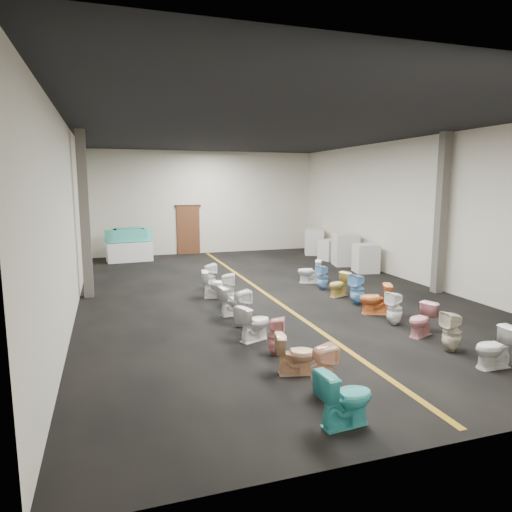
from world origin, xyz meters
The scene contains 36 objects.
floor centered at (0.00, 0.00, 0.00)m, with size 16.00×16.00×0.00m, color black.
ceiling centered at (0.00, 0.00, 4.50)m, with size 16.00×16.00×0.00m, color black.
wall_back centered at (0.00, 8.00, 2.25)m, with size 10.00×10.00×0.00m, color beige.
wall_front centered at (0.00, -8.00, 2.25)m, with size 10.00×10.00×0.00m, color beige.
wall_left centered at (-5.00, 0.00, 2.25)m, with size 16.00×16.00×0.00m, color beige.
wall_right centered at (5.00, 0.00, 2.25)m, with size 16.00×16.00×0.00m, color beige.
aisle_stripe centered at (0.00, 0.00, 0.00)m, with size 0.12×15.60×0.01m, color #926715.
back_door centered at (-0.80, 7.94, 1.05)m, with size 1.00×0.10×2.10m, color #562D19.
door_frame centered at (-0.80, 7.95, 2.12)m, with size 1.15×0.08×0.10m, color #331C11.
column_left centered at (-4.75, 1.00, 2.25)m, with size 0.25×0.25×4.50m, color #59544C.
column_right centered at (4.75, -1.50, 2.25)m, with size 0.25×0.25×4.50m, color #59544C.
display_table centered at (-3.40, 6.76, 0.39)m, with size 1.74×0.87×0.77m, color white.
bathtub centered at (-3.40, 6.76, 1.07)m, with size 1.85×0.80×0.55m.
appliance_crate_a centered at (4.40, 1.75, 0.50)m, with size 0.77×0.77×0.99m, color beige.
appliance_crate_b centered at (4.40, 3.22, 0.60)m, with size 0.88×0.88×1.21m, color beige.
appliance_crate_c centered at (4.40, 4.46, 0.42)m, with size 0.73×0.73×0.83m, color beige.
appliance_crate_d centered at (4.40, 6.00, 0.55)m, with size 0.78×0.78×1.11m, color silver.
toilet_left_0 centered at (-1.37, -7.22, 0.38)m, with size 0.43×0.75×0.77m, color teal.
toilet_left_1 centered at (-1.28, -6.38, 0.39)m, with size 0.35×0.36×0.78m, color #E6AB88.
toilet_left_2 centered at (-1.34, -5.53, 0.34)m, with size 0.38×0.67×0.68m, color #E6B489.
toilet_left_3 centered at (-1.36, -4.63, 0.35)m, with size 0.32×0.32×0.70m, color pink.
toilet_left_4 centered at (-1.49, -3.76, 0.36)m, with size 0.40×0.71×0.72m, color white.
toilet_left_5 centered at (-1.50, -2.87, 0.41)m, with size 0.37×0.38×0.82m, color silver.
toilet_left_6 centered at (-1.43, -1.94, 0.35)m, with size 0.40×0.69×0.71m, color white.
toilet_left_7 centered at (-1.35, -1.03, 0.42)m, with size 0.38×0.38×0.83m, color white.
toilet_left_8 centered at (-1.45, -0.17, 0.38)m, with size 0.42×0.75×0.76m, color white.
toilet_left_9 centered at (-1.41, 0.75, 0.40)m, with size 0.36×0.36×0.79m, color white.
toilet_right_1 centered at (1.95, -6.34, 0.36)m, with size 0.40×0.70×0.71m, color silver.
toilet_right_2 centered at (1.79, -5.50, 0.38)m, with size 0.34×0.35×0.76m, color beige.
toilet_right_3 centered at (1.84, -4.58, 0.34)m, with size 0.38×0.66×0.68m, color pink.
toilet_right_4 centered at (1.76, -3.76, 0.37)m, with size 0.34×0.34×0.75m, color white.
toilet_right_5 centered at (1.82, -2.90, 0.37)m, with size 0.42×0.73×0.74m, color orange.
toilet_right_6 centered at (1.86, -2.01, 0.41)m, with size 0.36×0.37×0.81m, color #78B5EA.
toilet_right_7 centered at (1.83, -1.07, 0.33)m, with size 0.37×0.65×0.66m, color #D7BC57.
toilet_right_8 centered at (1.76, -0.20, 0.37)m, with size 0.33×0.34×0.74m, color #81B6EA.
toilet_right_9 centered at (1.78, 0.76, 0.37)m, with size 0.41×0.72×0.74m, color white.
Camera 1 is at (-4.16, -12.08, 3.09)m, focal length 32.00 mm.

